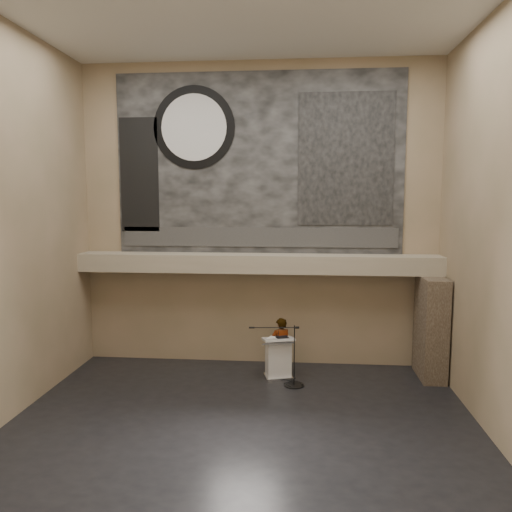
# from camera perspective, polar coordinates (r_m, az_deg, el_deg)

# --- Properties ---
(floor) EXTENTS (10.00, 10.00, 0.00)m
(floor) POSITION_cam_1_polar(r_m,az_deg,el_deg) (11.20, -1.53, -18.50)
(floor) COLOR black
(floor) RESTS_ON ground
(ceiling) EXTENTS (10.00, 10.00, 0.00)m
(ceiling) POSITION_cam_1_polar(r_m,az_deg,el_deg) (10.79, -1.69, 26.93)
(ceiling) COLOR silver
(ceiling) RESTS_ON wall_back
(wall_back) EXTENTS (10.00, 0.02, 8.50)m
(wall_back) POSITION_cam_1_polar(r_m,az_deg,el_deg) (14.12, 0.29, 4.62)
(wall_back) COLOR #7B6D4E
(wall_back) RESTS_ON floor
(wall_front) EXTENTS (10.00, 0.02, 8.50)m
(wall_front) POSITION_cam_1_polar(r_m,az_deg,el_deg) (6.20, -5.91, 1.79)
(wall_front) COLOR #7B6D4E
(wall_front) RESTS_ON floor
(wall_left) EXTENTS (0.02, 8.00, 8.50)m
(wall_left) POSITION_cam_1_polar(r_m,az_deg,el_deg) (11.82, -26.50, 3.48)
(wall_left) COLOR #7B6D4E
(wall_left) RESTS_ON floor
(wall_right) EXTENTS (0.02, 8.00, 8.50)m
(wall_right) POSITION_cam_1_polar(r_m,az_deg,el_deg) (10.78, 25.89, 3.26)
(wall_right) COLOR #7B6D4E
(wall_right) RESTS_ON floor
(soffit) EXTENTS (10.00, 0.80, 0.50)m
(soffit) POSITION_cam_1_polar(r_m,az_deg,el_deg) (13.83, 0.15, -0.83)
(soffit) COLOR gray
(soffit) RESTS_ON wall_back
(sprinkler_left) EXTENTS (0.04, 0.04, 0.06)m
(sprinkler_left) POSITION_cam_1_polar(r_m,az_deg,el_deg) (14.05, -6.39, -1.91)
(sprinkler_left) COLOR #B2893D
(sprinkler_left) RESTS_ON soffit
(sprinkler_right) EXTENTS (0.04, 0.04, 0.06)m
(sprinkler_right) POSITION_cam_1_polar(r_m,az_deg,el_deg) (13.79, 8.02, -2.10)
(sprinkler_right) COLOR #B2893D
(sprinkler_right) RESTS_ON soffit
(banner) EXTENTS (8.00, 0.05, 5.00)m
(banner) POSITION_cam_1_polar(r_m,az_deg,el_deg) (14.11, 0.28, 10.51)
(banner) COLOR black
(banner) RESTS_ON wall_back
(banner_text_strip) EXTENTS (7.76, 0.02, 0.55)m
(banner_text_strip) POSITION_cam_1_polar(r_m,az_deg,el_deg) (14.09, 0.26, 2.17)
(banner_text_strip) COLOR #2D2D2D
(banner_text_strip) RESTS_ON banner
(banner_clock_rim) EXTENTS (2.30, 0.02, 2.30)m
(banner_clock_rim) POSITION_cam_1_polar(r_m,az_deg,el_deg) (14.43, -7.10, 14.36)
(banner_clock_rim) COLOR black
(banner_clock_rim) RESTS_ON banner
(banner_clock_face) EXTENTS (1.84, 0.02, 1.84)m
(banner_clock_face) POSITION_cam_1_polar(r_m,az_deg,el_deg) (14.41, -7.12, 14.37)
(banner_clock_face) COLOR silver
(banner_clock_face) RESTS_ON banner
(banner_building_print) EXTENTS (2.60, 0.02, 3.60)m
(banner_building_print) POSITION_cam_1_polar(r_m,az_deg,el_deg) (14.08, 10.23, 10.82)
(banner_building_print) COLOR black
(banner_building_print) RESTS_ON banner
(banner_brick_print) EXTENTS (1.10, 0.02, 3.20)m
(banner_brick_print) POSITION_cam_1_polar(r_m,az_deg,el_deg) (14.73, -13.20, 9.01)
(banner_brick_print) COLOR black
(banner_brick_print) RESTS_ON banner
(stone_pier) EXTENTS (0.60, 1.40, 2.70)m
(stone_pier) POSITION_cam_1_polar(r_m,az_deg,el_deg) (14.08, 19.36, -7.72)
(stone_pier) COLOR #3F3227
(stone_pier) RESTS_ON floor
(lectern) EXTENTS (0.92, 0.76, 1.14)m
(lectern) POSITION_cam_1_polar(r_m,az_deg,el_deg) (13.45, 2.56, -11.57)
(lectern) COLOR silver
(lectern) RESTS_ON floor
(binder) EXTENTS (0.37, 0.34, 0.04)m
(binder) POSITION_cam_1_polar(r_m,az_deg,el_deg) (13.25, 3.03, -9.29)
(binder) COLOR black
(binder) RESTS_ON lectern
(papers) EXTENTS (0.32, 0.38, 0.00)m
(papers) POSITION_cam_1_polar(r_m,az_deg,el_deg) (13.26, 1.89, -9.33)
(papers) COLOR silver
(papers) RESTS_ON lectern
(speaker_person) EXTENTS (0.67, 0.55, 1.56)m
(speaker_person) POSITION_cam_1_polar(r_m,az_deg,el_deg) (13.66, 2.82, -10.26)
(speaker_person) COLOR silver
(speaker_person) RESTS_ON floor
(mic_stand) EXTENTS (1.39, 0.52, 1.57)m
(mic_stand) POSITION_cam_1_polar(r_m,az_deg,el_deg) (13.09, 4.20, -13.59)
(mic_stand) COLOR black
(mic_stand) RESTS_ON floor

